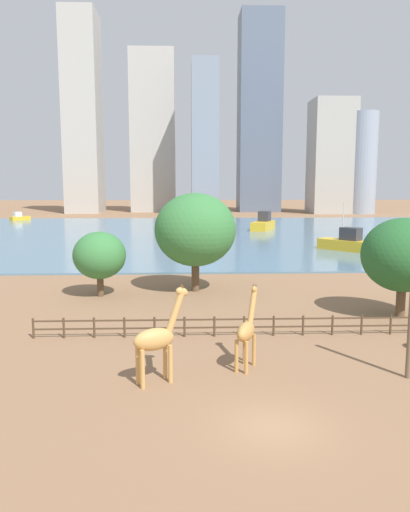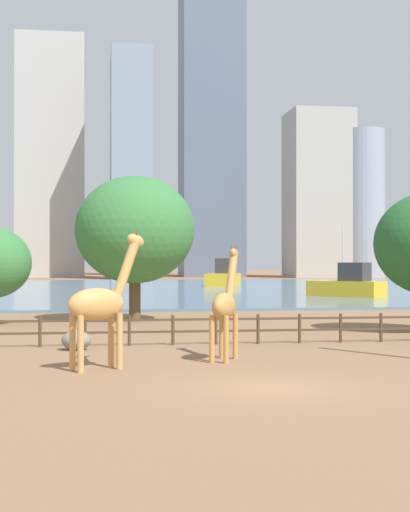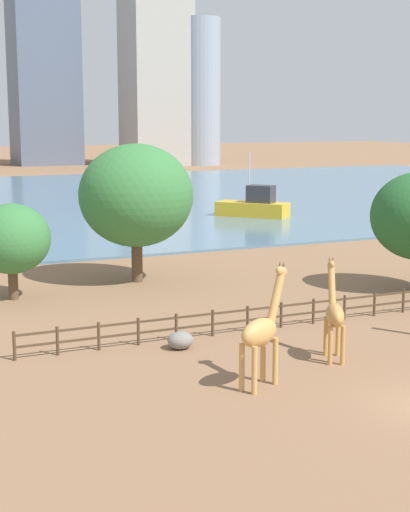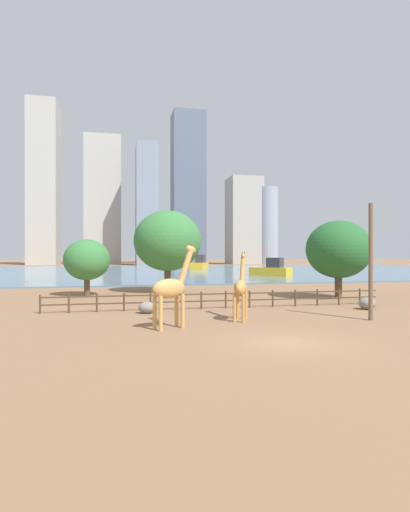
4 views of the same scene
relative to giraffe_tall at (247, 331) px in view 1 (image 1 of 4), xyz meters
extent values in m
plane|color=#8C6647|center=(0.27, 73.48, -2.02)|extent=(400.00, 400.00, 0.00)
cube|color=slate|center=(0.27, 70.48, -1.92)|extent=(180.00, 86.00, 0.20)
cylinder|color=#C18C47|center=(-0.03, 0.57, -1.17)|extent=(0.26, 0.26, 1.71)
cylinder|color=#C18C47|center=(0.45, 0.34, -1.17)|extent=(0.26, 0.26, 1.71)
cylinder|color=#C18C47|center=(-0.58, -0.63, -1.17)|extent=(0.26, 0.26, 1.71)
cylinder|color=#C18C47|center=(-0.10, -0.86, -1.17)|extent=(0.26, 0.26, 1.71)
ellipsoid|color=#C18C47|center=(-0.07, -0.14, -0.01)|extent=(1.48, 2.03, 0.99)
cylinder|color=#C18C47|center=(0.39, 0.85, 1.05)|extent=(0.72, 1.08, 1.85)
ellipsoid|color=#C18C47|center=(0.55, 1.20, 1.91)|extent=(0.58, 0.78, 0.61)
cone|color=brown|center=(0.49, 1.23, 2.20)|extent=(0.12, 0.12, 0.18)
cone|color=brown|center=(0.62, 1.16, 2.20)|extent=(0.12, 0.12, 0.18)
cylinder|color=tan|center=(-4.20, -1.32, -1.08)|extent=(0.30, 0.30, 1.89)
cylinder|color=tan|center=(-3.93, -1.84, -1.08)|extent=(0.30, 0.30, 1.89)
cylinder|color=tan|center=(-5.49, -2.00, -1.08)|extent=(0.30, 0.30, 1.89)
cylinder|color=tan|center=(-5.22, -2.52, -1.08)|extent=(0.30, 0.30, 1.89)
ellipsoid|color=tan|center=(-4.71, -1.92, 0.19)|extent=(2.23, 1.71, 1.09)
cylinder|color=tan|center=(-3.69, -1.38, 1.38)|extent=(1.10, 0.80, 2.07)
ellipsoid|color=tan|center=(-3.35, -1.20, 2.36)|extent=(0.85, 0.67, 0.65)
cone|color=brown|center=(-3.39, -1.13, 2.67)|extent=(0.13, 0.13, 0.20)
cone|color=brown|center=(-3.31, -1.28, 2.67)|extent=(0.13, 0.13, 0.20)
ellipsoid|color=gray|center=(-5.50, 4.15, -1.62)|extent=(1.21, 1.07, 0.80)
cylinder|color=#4C3826|center=(-12.73, 5.48, -1.37)|extent=(0.14, 0.14, 1.30)
cylinder|color=#4C3826|center=(-10.83, 5.48, -1.37)|extent=(0.14, 0.14, 1.30)
cylinder|color=#4C3826|center=(-8.94, 5.48, -1.37)|extent=(0.14, 0.14, 1.30)
cylinder|color=#4C3826|center=(-7.05, 5.48, -1.37)|extent=(0.14, 0.14, 1.30)
cylinder|color=#4C3826|center=(-5.16, 5.48, -1.37)|extent=(0.14, 0.14, 1.30)
cylinder|color=#4C3826|center=(-3.26, 5.48, -1.37)|extent=(0.14, 0.14, 1.30)
cylinder|color=#4C3826|center=(-1.37, 5.48, -1.37)|extent=(0.14, 0.14, 1.30)
cylinder|color=#4C3826|center=(0.52, 5.48, -1.37)|extent=(0.14, 0.14, 1.30)
cylinder|color=#4C3826|center=(2.41, 5.48, -1.37)|extent=(0.14, 0.14, 1.30)
cylinder|color=#4C3826|center=(4.31, 5.48, -1.37)|extent=(0.14, 0.14, 1.30)
cylinder|color=#4C3826|center=(6.20, 5.48, -1.37)|extent=(0.14, 0.14, 1.30)
cylinder|color=#4C3826|center=(8.09, 5.48, -1.37)|extent=(0.14, 0.14, 1.30)
cylinder|color=#4C3826|center=(9.98, 5.48, -1.37)|extent=(0.14, 0.14, 1.30)
cube|color=#4C3826|center=(0.27, 5.48, -0.92)|extent=(26.10, 0.08, 0.10)
cube|color=#4C3826|center=(0.27, 5.48, -1.44)|extent=(26.10, 0.08, 0.10)
cylinder|color=brown|center=(-2.31, 19.10, -0.69)|extent=(0.70, 0.70, 2.66)
ellipsoid|color=#387A3D|center=(-2.31, 19.10, 3.54)|extent=(7.24, 7.24, 6.52)
cylinder|color=brown|center=(12.43, 9.69, -0.93)|extent=(0.66, 0.66, 2.19)
ellipsoid|color=#26602D|center=(12.43, 9.69, 2.54)|extent=(5.92, 5.92, 5.33)
cylinder|color=brown|center=(-10.53, 17.29, -1.14)|extent=(0.56, 0.56, 1.76)
ellipsoid|color=#387A3D|center=(-10.53, 17.29, 1.54)|extent=(4.50, 4.50, 4.05)
cube|color=gold|center=(-46.13, 105.81, -1.32)|extent=(4.73, 4.88, 1.00)
cube|color=silver|center=(-46.56, 105.36, -0.22)|extent=(2.10, 2.13, 1.20)
cube|color=gold|center=(12.72, 76.71, -0.96)|extent=(6.24, 9.16, 1.73)
cube|color=#333338|center=(13.14, 77.70, 0.94)|extent=(3.12, 3.67, 2.07)
cube|color=gold|center=(19.49, 44.76, -1.07)|extent=(6.96, 7.42, 1.50)
cube|color=#333338|center=(20.10, 44.06, 0.58)|extent=(3.13, 3.22, 1.80)
cylinder|color=silver|center=(19.24, 45.04, 2.30)|extent=(0.17, 0.17, 5.25)
cube|color=gray|center=(2.71, 131.01, 20.94)|extent=(8.03, 14.54, 45.93)
cube|color=#B7B2A8|center=(-14.23, 149.83, 24.82)|extent=(14.96, 11.14, 53.69)
cylinder|color=#939EAD|center=(53.23, 134.21, 13.98)|extent=(8.96, 8.96, 32.01)
cube|color=#ADA89E|center=(44.13, 137.85, 16.15)|extent=(13.37, 12.98, 36.34)
cube|color=slate|center=(22.27, 150.56, 31.18)|extent=(14.12, 12.88, 66.40)
cube|color=#B7B2A8|center=(-36.76, 144.50, 30.08)|extent=(10.98, 15.03, 64.20)
camera|label=1|loc=(-3.14, -25.09, 7.60)|focal=35.00mm
camera|label=2|loc=(-4.82, -28.47, 1.66)|focal=55.00mm
camera|label=3|loc=(-18.63, -27.69, 8.34)|focal=55.00mm
camera|label=4|loc=(-7.35, -23.74, 2.08)|focal=28.00mm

